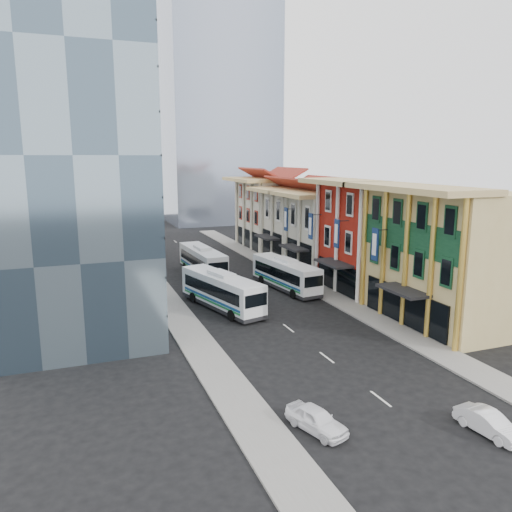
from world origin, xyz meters
name	(u,v)px	position (x,y,z in m)	size (l,w,h in m)	color
ground	(333,362)	(0.00, 0.00, 0.00)	(200.00, 200.00, 0.00)	black
sidewalk_right	(305,282)	(8.50, 22.00, 0.07)	(3.00, 90.00, 0.15)	slate
sidewalk_left	(164,296)	(-8.50, 22.00, 0.07)	(3.00, 90.00, 0.15)	slate
shophouse_tan	(444,257)	(14.00, 5.00, 6.00)	(8.00, 14.00, 12.00)	tan
shophouse_red	(370,237)	(14.00, 17.00, 6.00)	(8.00, 10.00, 12.00)	#A51F12
shophouse_cream_near	(328,234)	(14.00, 26.50, 5.00)	(8.00, 9.00, 10.00)	beige
shophouse_cream_mid	(299,225)	(14.00, 35.50, 5.00)	(8.00, 9.00, 10.00)	beige
shophouse_cream_far	(271,214)	(14.00, 46.00, 5.50)	(8.00, 12.00, 11.00)	beige
office_tower	(70,155)	(-17.00, 19.00, 15.00)	(12.00, 26.00, 30.00)	#3F5365
office_block_far	(80,215)	(-16.00, 42.00, 7.00)	(10.00, 18.00, 14.00)	gray
bus_left_near	(222,290)	(-3.81, 15.69, 1.89)	(2.76, 11.80, 3.78)	white
bus_left_far	(203,261)	(-2.00, 30.05, 1.92)	(2.80, 11.95, 3.83)	silver
bus_right	(286,274)	(5.16, 20.23, 1.81)	(2.65, 11.31, 3.63)	white
sedan_left	(316,419)	(-5.50, -7.86, 0.66)	(1.58, 3.91, 1.33)	white
sedan_right	(489,423)	(3.16, -11.48, 0.63)	(1.33, 3.81, 1.26)	silver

